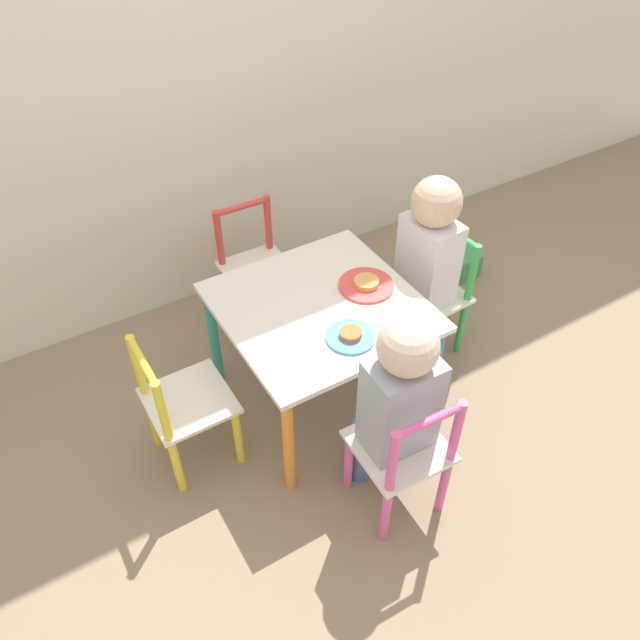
{
  "coord_description": "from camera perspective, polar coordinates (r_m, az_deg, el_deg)",
  "views": [
    {
      "loc": [
        -0.79,
        -1.31,
        1.79
      ],
      "look_at": [
        0.0,
        0.0,
        0.38
      ],
      "focal_mm": 35.0,
      "sensor_mm": 36.0,
      "label": 1
    }
  ],
  "objects": [
    {
      "name": "chair_green",
      "position": [
        2.41,
        10.11,
        2.23
      ],
      "size": [
        0.27,
        0.27,
        0.51
      ],
      "rotation": [
        0.0,
        0.0,
        -1.52
      ],
      "color": "silver",
      "rests_on": "ground_plane"
    },
    {
      "name": "storage_bin",
      "position": [
        2.92,
        11.39,
        5.19
      ],
      "size": [
        0.24,
        0.22,
        0.11
      ],
      "color": "#3D8E56",
      "rests_on": "ground_plane"
    },
    {
      "name": "ground_plane",
      "position": [
        2.35,
        -0.0,
        -6.9
      ],
      "size": [
        6.0,
        6.0,
        0.0
      ],
      "primitive_type": "plane",
      "color": "#8C755B"
    },
    {
      "name": "chair_pink",
      "position": [
        1.89,
        7.61,
        -12.11
      ],
      "size": [
        0.27,
        0.27,
        0.51
      ],
      "rotation": [
        0.0,
        0.0,
        -3.18
      ],
      "color": "silver",
      "rests_on": "ground_plane"
    },
    {
      "name": "plate_front",
      "position": [
        1.91,
        2.81,
        -1.47
      ],
      "size": [
        0.15,
        0.15,
        0.03
      ],
      "color": "#4C9EE0",
      "rests_on": "kids_table"
    },
    {
      "name": "child_right",
      "position": [
        2.24,
        9.63,
        5.86
      ],
      "size": [
        0.22,
        0.21,
        0.77
      ],
      "rotation": [
        0.0,
        0.0,
        -1.52
      ],
      "color": "#38383D",
      "rests_on": "ground_plane"
    },
    {
      "name": "kids_table",
      "position": [
        2.07,
        -0.0,
        0.16
      ],
      "size": [
        0.63,
        0.63,
        0.45
      ],
      "color": "silver",
      "rests_on": "ground_plane"
    },
    {
      "name": "child_front",
      "position": [
        1.77,
        7.08,
        -7.03
      ],
      "size": [
        0.21,
        0.22,
        0.75
      ],
      "rotation": [
        0.0,
        0.0,
        -3.18
      ],
      "color": "#4C608E",
      "rests_on": "ground_plane"
    },
    {
      "name": "chair_red",
      "position": [
        2.51,
        -5.9,
        4.57
      ],
      "size": [
        0.26,
        0.26,
        0.51
      ],
      "rotation": [
        0.0,
        0.0,
        -0.01
      ],
      "color": "silver",
      "rests_on": "ground_plane"
    },
    {
      "name": "plate_right",
      "position": [
        2.1,
        4.25,
        3.26
      ],
      "size": [
        0.19,
        0.19,
        0.03
      ],
      "color": "#E54C47",
      "rests_on": "kids_table"
    },
    {
      "name": "chair_yellow",
      "position": [
        2.03,
        -12.42,
        -7.78
      ],
      "size": [
        0.26,
        0.26,
        0.51
      ],
      "rotation": [
        0.0,
        0.0,
        -4.71
      ],
      "color": "silver",
      "rests_on": "ground_plane"
    }
  ]
}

